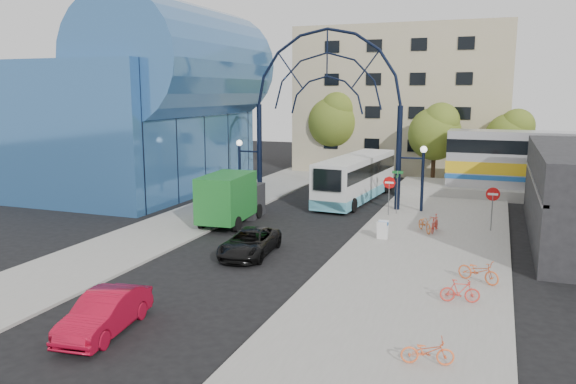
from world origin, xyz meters
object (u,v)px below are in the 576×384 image
at_px(stop_sign, 389,186).
at_px(city_bus, 356,177).
at_px(red_sedan, 105,313).
at_px(bike_near_a, 425,224).
at_px(bike_near_b, 435,223).
at_px(bike_far_c, 427,351).
at_px(tree_north_c, 512,135).
at_px(sandwich_board, 383,228).
at_px(black_suv, 250,243).
at_px(gateway_arch, 327,82).
at_px(green_truck, 232,198).
at_px(do_not_enter_sign, 493,198).
at_px(tree_north_b, 335,119).
at_px(bike_far_a, 478,271).
at_px(tree_north_a, 436,131).
at_px(street_name_sign, 397,183).
at_px(bike_far_b, 460,291).

bearing_deg(stop_sign, city_bus, 124.21).
bearing_deg(stop_sign, red_sedan, -105.08).
distance_m(bike_near_a, bike_near_b, 0.54).
height_order(bike_near_a, bike_far_c, bike_near_a).
xyz_separation_m(tree_north_c, red_sedan, (-12.90, -36.63, -3.59)).
distance_m(stop_sign, bike_far_c, 20.08).
xyz_separation_m(sandwich_board, black_suv, (-5.56, -4.87, -0.11)).
height_order(gateway_arch, sandwich_board, gateway_arch).
bearing_deg(green_truck, gateway_arch, 57.64).
relative_size(do_not_enter_sign, red_sedan, 0.60).
height_order(tree_north_b, bike_far_a, tree_north_b).
xyz_separation_m(do_not_enter_sign, sandwich_board, (-5.40, -4.02, -1.23)).
xyz_separation_m(do_not_enter_sign, tree_north_a, (-4.88, 15.93, 2.63)).
bearing_deg(tree_north_a, stop_sign, -95.42).
bearing_deg(black_suv, tree_north_b, 92.95).
bearing_deg(sandwich_board, bike_far_c, -73.60).
relative_size(tree_north_a, red_sedan, 1.69).
bearing_deg(sandwich_board, street_name_sign, 93.46).
bearing_deg(bike_near_a, stop_sign, 98.46).
distance_m(do_not_enter_sign, street_name_sign, 6.36).
distance_m(stop_sign, green_truck, 9.97).
relative_size(tree_north_a, green_truck, 1.11).
distance_m(red_sedan, bike_far_b, 12.74).
bearing_deg(stop_sign, bike_near_b, -46.87).
height_order(black_suv, bike_far_b, black_suv).
xyz_separation_m(green_truck, red_sedan, (3.00, -15.63, -0.87)).
distance_m(black_suv, bike_far_b, 10.55).
relative_size(city_bus, bike_near_b, 7.21).
height_order(street_name_sign, bike_far_c, street_name_sign).
distance_m(gateway_arch, bike_near_b, 12.56).
relative_size(sandwich_board, green_truck, 0.16).
bearing_deg(sandwich_board, bike_far_a, -46.97).
distance_m(gateway_arch, stop_sign, 8.37).
bearing_deg(tree_north_b, bike_far_b, -66.40).
bearing_deg(red_sedan, stop_sign, 67.42).
height_order(tree_north_a, bike_far_a, tree_north_a).
bearing_deg(bike_near_b, bike_far_c, -78.96).
bearing_deg(bike_near_b, bike_far_b, -73.38).
bearing_deg(gateway_arch, black_suv, -89.84).
height_order(tree_north_b, bike_near_b, tree_north_b).
distance_m(do_not_enter_sign, bike_far_a, 9.55).
relative_size(gateway_arch, tree_north_a, 1.95).
xyz_separation_m(gateway_arch, bike_far_b, (10.10, -16.07, -7.99)).
distance_m(street_name_sign, red_sedan, 22.17).
distance_m(bike_near_b, bike_far_c, 16.05).
bearing_deg(bike_far_b, gateway_arch, 20.98).
distance_m(red_sedan, bike_near_b, 19.36).
relative_size(tree_north_c, bike_far_a, 3.61).
relative_size(do_not_enter_sign, sandwich_board, 2.51).
relative_size(tree_north_a, bike_near_b, 4.25).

